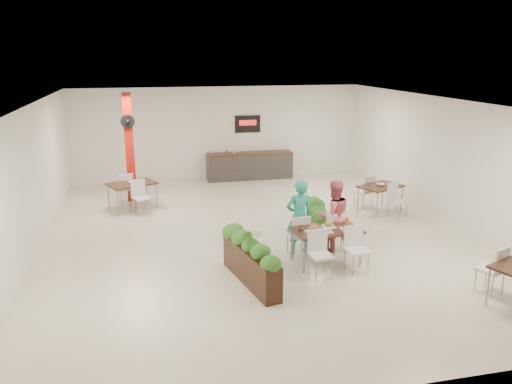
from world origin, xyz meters
TOP-DOWN VIEW (x-y plane):
  - ground at (0.00, 0.00)m, footprint 12.00×12.00m
  - room_shell at (0.00, 0.00)m, footprint 10.10×12.10m
  - red_column at (-3.00, 3.79)m, footprint 0.40×0.41m
  - service_counter at (1.00, 5.65)m, footprint 3.00×0.64m
  - main_table at (1.02, -1.90)m, footprint 1.46×1.72m
  - diner_man at (0.63, -1.24)m, footprint 0.64×0.45m
  - diner_woman at (1.43, -1.24)m, footprint 0.83×0.68m
  - planter_left at (-0.71, -2.47)m, footprint 0.76×2.09m
  - planter_right at (1.38, -0.38)m, footprint 0.66×1.75m
  - side_table_a at (-2.98, 2.97)m, footprint 1.51×1.65m
  - side_table_b at (3.76, 1.14)m, footprint 1.41×1.65m

SIDE VIEW (x-z plane):
  - ground at x=0.00m, z-range 0.00..0.00m
  - planter_right at x=1.38m, z-range 0.02..0.95m
  - service_counter at x=1.00m, z-range -0.61..1.59m
  - planter_left at x=-0.71m, z-range -0.03..1.09m
  - side_table_b at x=3.76m, z-range 0.17..1.09m
  - side_table_a at x=-2.98m, z-range 0.17..1.10m
  - main_table at x=1.02m, z-range 0.17..1.10m
  - diner_woman at x=1.43m, z-range 0.00..1.62m
  - diner_man at x=0.63m, z-range 0.00..1.67m
  - red_column at x=-3.00m, z-range 0.04..3.24m
  - room_shell at x=0.00m, z-range 0.40..3.62m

